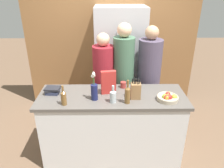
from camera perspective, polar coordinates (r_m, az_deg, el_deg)
The scene contains 16 objects.
ground_plane at distance 3.29m, azimuth 0.02°, elevation -17.32°, with size 14.00×14.00×0.00m, color brown.
kitchen_island at distance 3.00m, azimuth 0.02°, elevation -10.77°, with size 1.87×0.66×0.93m.
back_wall_wood at distance 4.03m, azimuth -0.25°, elevation 11.91°, with size 3.07×0.12×2.60m.
refrigerator at distance 3.79m, azimuth 2.06°, elevation 5.39°, with size 0.82×0.63×1.89m.
fruit_bowl at distance 2.71m, azimuth 14.36°, elevation -3.42°, with size 0.26×0.26×0.09m.
knife_block at distance 2.66m, azimuth 6.19°, elevation -1.73°, with size 0.12×0.10×0.27m.
flower_vase at distance 2.62m, azimuth -4.66°, elevation -1.68°, with size 0.08×0.08×0.36m.
cereal_box at distance 2.74m, azimuth -0.94°, elevation 0.44°, with size 0.19×0.09×0.30m.
coffee_mug at distance 2.95m, azimuth 2.97°, elevation -0.16°, with size 0.08×0.11×0.08m.
book_stack at distance 2.89m, azimuth -15.25°, elevation -1.60°, with size 0.20×0.16×0.08m.
bottle_oil at distance 2.57m, azimuth 0.28°, elevation -3.08°, with size 0.08×0.08×0.22m.
bottle_vinegar at distance 2.57m, azimuth -12.54°, elevation -3.40°, with size 0.06×0.06×0.24m.
bottle_wine at distance 2.54m, azimuth 4.07°, elevation -2.67°, with size 0.07×0.07×0.29m.
person_at_sink at distance 3.28m, azimuth -2.18°, elevation 1.27°, with size 0.31×0.31×1.59m.
person_in_blue at distance 3.25m, azimuth 2.98°, elevation 2.71°, with size 0.31×0.31×1.73m.
person_in_red_tee at distance 3.34m, azimuth 9.57°, elevation 2.31°, with size 0.35×0.35×1.68m.
Camera 1 is at (-0.03, -2.43, 2.23)m, focal length 35.00 mm.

